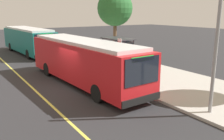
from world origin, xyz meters
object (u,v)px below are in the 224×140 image
Objects in this scene: transit_bus_main at (83,60)px; waiting_bench at (120,62)px; transit_bus_second at (28,40)px; pedestrian_commuter at (118,59)px; route_sign_post at (120,53)px.

waiting_bench is at bearing 114.58° from transit_bus_main.
transit_bus_main is 14.49m from transit_bus_second.
transit_bus_second is at bearing -165.42° from pedestrian_commuter.
route_sign_post is at bearing -35.62° from waiting_bench.
transit_bus_main is 7.24× the size of waiting_bench.
transit_bus_main is 2.67m from route_sign_post.
waiting_bench is at bearing 135.75° from pedestrian_commuter.
transit_bus_second is (-14.49, 0.15, -0.00)m from transit_bus_main.
pedestrian_commuter is at bearing 14.58° from transit_bus_second.
route_sign_post is at bearing -30.75° from pedestrian_commuter.
transit_bus_main is 6.85× the size of pedestrian_commuter.
waiting_bench is 0.95× the size of pedestrian_commuter.
pedestrian_commuter is (13.28, 3.46, -0.50)m from transit_bus_second.
transit_bus_main is 3.83m from pedestrian_commuter.
pedestrian_commuter is at bearing -44.25° from waiting_bench.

